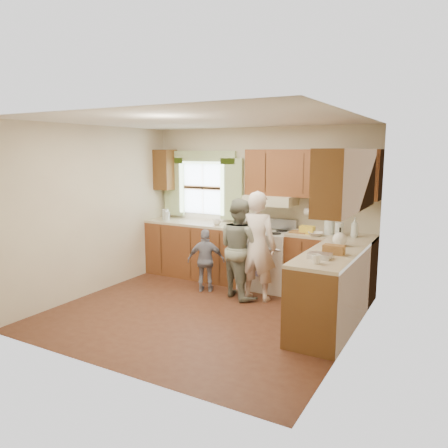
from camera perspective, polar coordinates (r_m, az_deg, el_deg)
The scene contains 6 objects.
room at distance 5.60m, azimuth -2.89°, elevation 0.50°, with size 3.80×3.80×3.80m.
kitchen_fixtures at distance 6.34m, azimuth 7.05°, elevation -2.27°, with size 3.80×2.25×2.15m.
stove at distance 6.87m, azimuth 5.69°, elevation -4.52°, with size 0.76×0.67×1.07m.
woman_left at distance 6.24m, azimuth 4.33°, elevation -2.89°, with size 0.58×0.38×1.58m, color silver.
woman_right at distance 6.36m, azimuth 2.13°, elevation -3.16°, with size 0.71×0.55×1.46m, color #243A27.
child at distance 6.66m, azimuth -2.37°, elevation -4.78°, with size 0.56×0.24×0.96m, color gray.
Camera 1 is at (2.93, -4.69, 2.12)m, focal length 35.00 mm.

